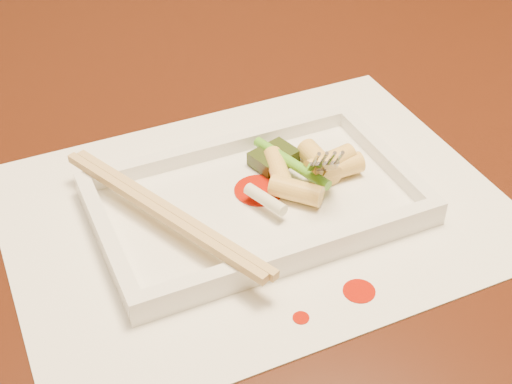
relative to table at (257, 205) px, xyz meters
name	(u,v)px	position (x,y,z in m)	size (l,w,h in m)	color
table	(257,205)	(0.00, 0.00, 0.00)	(1.40, 0.90, 0.75)	black
placemat	(256,210)	(-0.05, -0.11, 0.10)	(0.40, 0.30, 0.00)	white
sauce_splatter_a	(359,291)	(-0.02, -0.23, 0.10)	(0.02, 0.02, 0.00)	#AA1405
sauce_splatter_b	(301,318)	(-0.07, -0.23, 0.10)	(0.01, 0.01, 0.00)	#AA1405
plate_base	(256,205)	(-0.05, -0.11, 0.11)	(0.26, 0.16, 0.01)	white
plate_rim_far	(222,147)	(-0.05, -0.04, 0.12)	(0.26, 0.01, 0.01)	white
plate_rim_near	(297,253)	(-0.05, -0.19, 0.12)	(0.26, 0.01, 0.01)	white
plate_rim_left	(107,238)	(-0.18, -0.11, 0.12)	(0.01, 0.14, 0.01)	white
plate_rim_right	(386,157)	(0.07, -0.11, 0.12)	(0.01, 0.14, 0.01)	white
veg_piece	(274,157)	(-0.02, -0.07, 0.12)	(0.04, 0.03, 0.01)	black
scallion_white	(266,200)	(-0.05, -0.13, 0.12)	(0.01, 0.01, 0.04)	#EAEACC
scallion_green	(291,163)	(-0.01, -0.09, 0.12)	(0.01, 0.01, 0.09)	#409618
chopstick_a	(159,212)	(-0.14, -0.11, 0.13)	(0.01, 0.22, 0.01)	tan
chopstick_b	(169,210)	(-0.13, -0.11, 0.13)	(0.01, 0.22, 0.01)	tan
fork	(326,95)	(0.02, -0.10, 0.18)	(0.09, 0.10, 0.14)	silver
sauce_blob_0	(259,190)	(-0.05, -0.10, 0.11)	(0.04, 0.04, 0.00)	#AA1405
rice_cake_0	(278,170)	(-0.02, -0.10, 0.12)	(0.02, 0.02, 0.05)	#F7D873
rice_cake_1	(337,168)	(0.02, -0.11, 0.12)	(0.02, 0.02, 0.05)	#F7D873
rice_cake_2	(330,162)	(0.02, -0.11, 0.13)	(0.02, 0.02, 0.04)	#F7D873
rice_cake_3	(319,162)	(0.01, -0.10, 0.12)	(0.02, 0.02, 0.05)	#F7D873
rice_cake_4	(296,191)	(-0.02, -0.13, 0.12)	(0.02, 0.02, 0.04)	#F7D873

